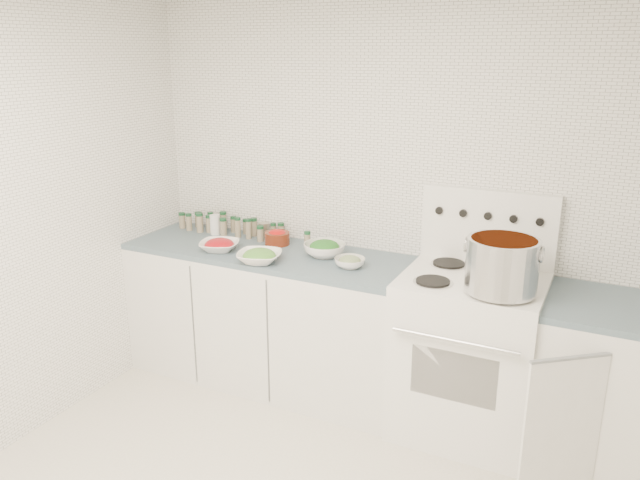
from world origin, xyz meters
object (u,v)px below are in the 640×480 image
Objects in this scene: stock_pot at (502,263)px; bowl_snowpea at (259,256)px; stove at (469,350)px; bowl_tomato at (219,245)px.

stock_pot is 1.40m from bowl_snowpea.
bowl_snowpea is (-1.39, -0.05, -0.16)m from stock_pot.
stock_pot is at bearing 2.00° from bowl_snowpea.
stove is 0.64m from stock_pot.
bowl_snowpea is at bearing -13.31° from bowl_tomato.
stove is 4.39× the size of bowl_tomato.
bowl_tomato is at bearing -175.14° from stove.
bowl_tomato is 0.96× the size of bowl_snowpea.
stock_pot is at bearing -1.08° from bowl_tomato.
bowl_snowpea reaches higher than bowl_tomato.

